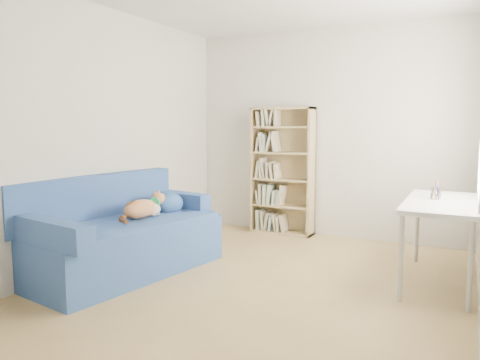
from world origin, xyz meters
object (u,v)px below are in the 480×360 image
Objects in this scene: desk at (442,208)px; pen_cup at (436,192)px; bookshelf at (282,176)px; sofa at (123,236)px.

pen_cup reaches higher than desk.
bookshelf is 2.20m from pen_cup.
pen_cup is (2.70, 1.08, 0.46)m from sofa.
bookshelf reaches higher than desk.
pen_cup is (-0.06, 0.07, 0.13)m from desk.
sofa reaches higher than desk.
bookshelf is 2.29m from desk.
bookshelf reaches higher than pen_cup.
desk is (1.97, -1.17, -0.07)m from bookshelf.
bookshelf is at bearing 149.23° from desk.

